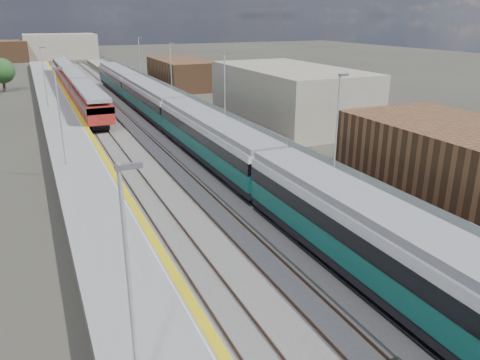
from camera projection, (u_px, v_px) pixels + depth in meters
ground at (147, 125)px, 54.79m from camera, size 320.00×320.00×0.00m
ballast_bed at (124, 122)px, 56.07m from camera, size 10.50×155.00×0.06m
tracks at (126, 118)px, 57.71m from camera, size 8.96×160.00×0.17m
platform_right at (184, 113)px, 58.79m from camera, size 4.70×155.00×8.52m
platform_left at (63, 123)px, 53.28m from camera, size 4.30×155.00×8.52m
green_train at (176, 114)px, 48.49m from camera, size 3.10×86.25×3.41m
red_train at (73, 81)px, 74.63m from camera, size 2.91×58.98×3.67m
tree_c at (2, 71)px, 76.97m from camera, size 4.11×4.11×5.57m
tree_d at (270, 72)px, 72.39m from camera, size 4.44×4.44×6.01m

